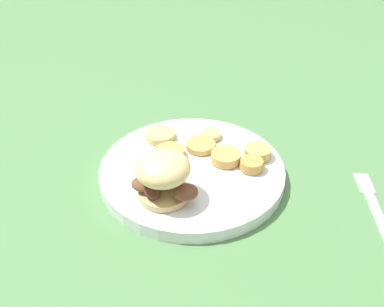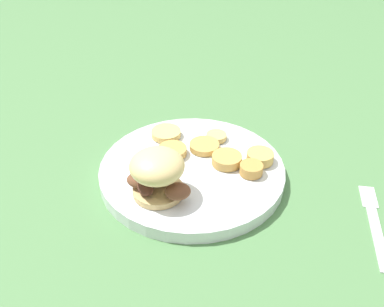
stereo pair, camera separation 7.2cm
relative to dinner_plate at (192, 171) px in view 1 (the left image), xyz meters
name	(u,v)px [view 1 (the left image)]	position (x,y,z in m)	size (l,w,h in m)	color
ground_plane	(192,177)	(0.00, 0.00, -0.01)	(4.00, 4.00, 0.00)	#4C7A47
dinner_plate	(192,171)	(0.00, 0.00, 0.00)	(0.31, 0.31, 0.02)	white
sandwich	(163,175)	(0.05, -0.07, 0.05)	(0.09, 0.09, 0.07)	tan
potato_round_0	(252,165)	(0.05, 0.08, 0.02)	(0.04, 0.04, 0.02)	#BC8942
potato_round_1	(160,135)	(-0.10, -0.01, 0.02)	(0.05, 0.05, 0.01)	#DBB766
potato_round_2	(226,157)	(0.01, 0.06, 0.02)	(0.05, 0.05, 0.02)	tan
potato_round_3	(201,145)	(-0.04, 0.04, 0.02)	(0.05, 0.05, 0.01)	tan
potato_round_4	(170,152)	(-0.04, -0.02, 0.02)	(0.05, 0.05, 0.01)	tan
potato_round_5	(258,152)	(0.03, 0.11, 0.02)	(0.05, 0.05, 0.02)	tan
potato_round_6	(211,135)	(-0.06, 0.07, 0.02)	(0.04, 0.04, 0.01)	#DBB766
fork	(375,208)	(0.20, 0.22, -0.01)	(0.17, 0.10, 0.00)	silver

